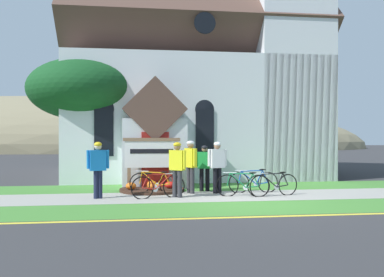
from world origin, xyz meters
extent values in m
plane|color=#333335|center=(0.00, 4.00, 0.00)|extent=(140.00, 140.00, 0.00)
cube|color=#99968E|center=(-0.54, 1.51, 0.01)|extent=(32.00, 2.30, 0.01)
cube|color=#427F33|center=(-0.54, -0.71, 0.00)|extent=(32.00, 2.13, 0.01)
cube|color=#427F33|center=(-0.54, 3.89, 0.00)|extent=(24.00, 2.46, 0.01)
cube|color=yellow|center=(-0.54, -1.92, 0.00)|extent=(28.00, 0.16, 0.01)
cube|color=silver|center=(-0.54, 9.77, 2.72)|extent=(11.64, 9.31, 5.45)
cube|color=brown|center=(-0.54, 9.77, 7.10)|extent=(12.14, 9.48, 9.48)
cube|color=silver|center=(3.64, 6.76, 5.79)|extent=(3.28, 3.28, 11.58)
cube|color=silver|center=(-2.63, 4.32, 1.30)|extent=(2.40, 1.60, 2.60)
cube|color=brown|center=(-2.63, 4.32, 2.95)|extent=(2.40, 1.80, 2.40)
cube|color=maroon|center=(-2.63, 3.50, 1.05)|extent=(1.00, 0.06, 2.10)
cube|color=black|center=(-4.61, 5.09, 2.10)|extent=(0.76, 0.06, 1.90)
cone|color=black|center=(-4.61, 5.09, 3.05)|extent=(0.80, 0.06, 0.80)
cube|color=black|center=(-0.54, 5.09, 2.10)|extent=(0.76, 0.06, 1.90)
cone|color=black|center=(-0.54, 5.09, 3.05)|extent=(0.80, 0.06, 0.80)
cylinder|color=black|center=(-0.54, 5.09, 6.61)|extent=(0.90, 0.06, 0.90)
cube|color=#7F6047|center=(-3.58, 3.29, 0.41)|extent=(0.12, 0.12, 0.82)
cube|color=#7F6047|center=(-1.96, 3.27, 0.41)|extent=(0.12, 0.12, 0.82)
cube|color=white|center=(-2.77, 3.28, 1.29)|extent=(1.93, 0.11, 0.95)
cube|color=#7F6047|center=(-2.77, 3.28, 1.83)|extent=(2.05, 0.15, 0.12)
cube|color=black|center=(-2.77, 3.23, 1.41)|extent=(1.54, 0.03, 0.16)
cylinder|color=#382319|center=(-2.77, 2.99, 0.05)|extent=(2.27, 2.27, 0.10)
ellipsoid|color=red|center=(-2.14, 2.94, 0.22)|extent=(0.36, 0.36, 0.24)
ellipsoid|color=orange|center=(-2.76, 3.28, 0.22)|extent=(0.36, 0.36, 0.24)
ellipsoid|color=orange|center=(-3.50, 2.80, 0.22)|extent=(0.36, 0.36, 0.24)
ellipsoid|color=orange|center=(-2.78, 2.58, 0.22)|extent=(0.36, 0.36, 0.24)
torus|color=black|center=(1.63, 1.42, 0.34)|extent=(0.71, 0.21, 0.72)
torus|color=black|center=(0.59, 1.16, 0.34)|extent=(0.71, 0.21, 0.72)
cylinder|color=black|center=(0.95, 1.25, 0.51)|extent=(0.57, 0.17, 0.47)
cylinder|color=black|center=(1.06, 1.28, 0.73)|extent=(0.78, 0.23, 0.04)
cylinder|color=black|center=(1.33, 1.35, 0.51)|extent=(0.27, 0.10, 0.46)
cylinder|color=black|center=(1.42, 1.37, 0.32)|extent=(0.43, 0.14, 0.09)
cylinder|color=black|center=(1.54, 1.40, 0.54)|extent=(0.23, 0.09, 0.40)
cylinder|color=black|center=(0.64, 1.17, 0.54)|extent=(0.13, 0.06, 0.40)
ellipsoid|color=black|center=(1.44, 1.37, 0.76)|extent=(0.25, 0.14, 0.05)
cylinder|color=silver|center=(0.68, 1.18, 0.75)|extent=(0.43, 0.13, 0.03)
cylinder|color=silver|center=(1.22, 1.32, 0.29)|extent=(0.18, 0.06, 0.18)
torus|color=black|center=(1.19, 2.16, 0.35)|extent=(0.73, 0.07, 0.73)
torus|color=black|center=(0.15, 2.11, 0.35)|extent=(0.73, 0.07, 0.73)
cylinder|color=#194CA5|center=(0.51, 2.13, 0.52)|extent=(0.56, 0.06, 0.48)
cylinder|color=#194CA5|center=(0.62, 2.14, 0.76)|extent=(0.77, 0.07, 0.06)
cylinder|color=#194CA5|center=(0.89, 2.15, 0.53)|extent=(0.26, 0.05, 0.49)
cylinder|color=#194CA5|center=(0.98, 2.15, 0.32)|extent=(0.42, 0.06, 0.09)
cylinder|color=#194CA5|center=(1.10, 2.16, 0.56)|extent=(0.22, 0.05, 0.43)
cylinder|color=#194CA5|center=(0.19, 2.12, 0.55)|extent=(0.12, 0.04, 0.41)
ellipsoid|color=black|center=(1.00, 2.15, 0.80)|extent=(0.24, 0.09, 0.05)
cylinder|color=silver|center=(0.24, 2.12, 0.77)|extent=(0.44, 0.05, 0.03)
cylinder|color=silver|center=(0.78, 2.14, 0.29)|extent=(0.18, 0.03, 0.18)
torus|color=black|center=(-2.21, 2.17, 0.34)|extent=(0.71, 0.22, 0.72)
torus|color=black|center=(-3.20, 2.42, 0.34)|extent=(0.71, 0.22, 0.72)
cylinder|color=orange|center=(-2.86, 2.34, 0.52)|extent=(0.54, 0.17, 0.48)
cylinder|color=orange|center=(-2.75, 2.31, 0.73)|extent=(0.74, 0.23, 0.07)
cylinder|color=orange|center=(-2.50, 2.24, 0.50)|extent=(0.26, 0.10, 0.44)
cylinder|color=orange|center=(-2.41, 2.22, 0.32)|extent=(0.41, 0.14, 0.09)
cylinder|color=orange|center=(-2.30, 2.19, 0.53)|extent=(0.22, 0.09, 0.38)
cylinder|color=orange|center=(-3.16, 2.41, 0.54)|extent=(0.12, 0.06, 0.41)
ellipsoid|color=black|center=(-2.39, 2.21, 0.74)|extent=(0.25, 0.14, 0.05)
cylinder|color=silver|center=(-3.12, 2.40, 0.76)|extent=(0.43, 0.14, 0.03)
cylinder|color=silver|center=(-2.61, 2.27, 0.29)|extent=(0.18, 0.06, 0.18)
torus|color=black|center=(0.58, 1.22, 0.35)|extent=(0.72, 0.19, 0.73)
torus|color=black|center=(-0.40, 1.44, 0.35)|extent=(0.72, 0.19, 0.73)
cylinder|color=#19723F|center=(-0.07, 1.36, 0.52)|extent=(0.54, 0.15, 0.48)
cylinder|color=#19723F|center=(0.04, 1.34, 0.74)|extent=(0.73, 0.19, 0.05)
cylinder|color=#19723F|center=(0.29, 1.28, 0.52)|extent=(0.25, 0.09, 0.46)
cylinder|color=#19723F|center=(0.38, 1.27, 0.32)|extent=(0.40, 0.12, 0.09)
cylinder|color=#19723F|center=(0.49, 1.24, 0.54)|extent=(0.21, 0.08, 0.40)
cylinder|color=#19723F|center=(-0.36, 1.43, 0.55)|extent=(0.12, 0.06, 0.41)
ellipsoid|color=black|center=(0.40, 1.26, 0.77)|extent=(0.25, 0.13, 0.05)
cylinder|color=silver|center=(-0.32, 1.42, 0.77)|extent=(0.44, 0.12, 0.03)
cylinder|color=silver|center=(0.19, 1.31, 0.29)|extent=(0.18, 0.06, 0.18)
torus|color=black|center=(-3.12, 1.20, 0.35)|extent=(0.72, 0.21, 0.73)
torus|color=black|center=(-2.12, 1.44, 0.35)|extent=(0.72, 0.21, 0.73)
cylinder|color=#A51E19|center=(-2.46, 1.36, 0.51)|extent=(0.55, 0.17, 0.47)
cylinder|color=#A51E19|center=(-2.57, 1.33, 0.75)|extent=(0.75, 0.22, 0.07)
cylinder|color=#A51E19|center=(-2.83, 1.27, 0.53)|extent=(0.26, 0.10, 0.48)
cylinder|color=#A51E19|center=(-2.92, 1.25, 0.32)|extent=(0.41, 0.13, 0.09)
cylinder|color=#A51E19|center=(-3.03, 1.22, 0.55)|extent=(0.22, 0.09, 0.43)
cylinder|color=#A51E19|center=(-2.16, 1.43, 0.54)|extent=(0.12, 0.06, 0.39)
ellipsoid|color=black|center=(-2.94, 1.24, 0.79)|extent=(0.25, 0.13, 0.05)
cylinder|color=silver|center=(-2.20, 1.42, 0.75)|extent=(0.43, 0.13, 0.03)
cylinder|color=silver|center=(-2.72, 1.29, 0.29)|extent=(0.18, 0.06, 0.18)
cylinder|color=#191E38|center=(-4.43, 1.50, 0.44)|extent=(0.15, 0.15, 0.87)
cylinder|color=#191E38|center=(-4.55, 1.46, 0.44)|extent=(0.15, 0.15, 0.87)
cube|color=blue|center=(-4.49, 1.48, 1.19)|extent=(0.53, 0.32, 0.64)
sphere|color=beige|center=(-4.49, 1.48, 1.62)|extent=(0.23, 0.23, 0.23)
ellipsoid|color=gold|center=(-4.49, 1.48, 1.69)|extent=(0.30, 0.33, 0.16)
cylinder|color=blue|center=(-4.19, 1.52, 1.23)|extent=(0.09, 0.15, 0.58)
cylinder|color=blue|center=(-4.78, 1.44, 1.23)|extent=(0.09, 0.16, 0.58)
cylinder|color=#2D2D33|center=(-2.10, 1.45, 0.43)|extent=(0.15, 0.15, 0.87)
cylinder|color=#2D2D33|center=(-1.95, 1.33, 0.43)|extent=(0.15, 0.15, 0.87)
cube|color=yellow|center=(-2.02, 1.39, 1.19)|extent=(0.51, 0.46, 0.63)
sphere|color=#936B51|center=(-2.02, 1.39, 1.61)|extent=(0.22, 0.22, 0.22)
ellipsoid|color=gold|center=(-2.02, 1.39, 1.68)|extent=(0.36, 0.37, 0.16)
cylinder|color=yellow|center=(-2.23, 1.61, 1.22)|extent=(0.09, 0.13, 0.57)
cylinder|color=yellow|center=(-1.82, 1.18, 1.22)|extent=(0.09, 0.10, 0.57)
cylinder|color=black|center=(-1.02, 2.83, 0.40)|extent=(0.15, 0.15, 0.80)
cylinder|color=black|center=(-0.82, 2.78, 0.40)|extent=(0.15, 0.15, 0.80)
cube|color=green|center=(-0.92, 2.80, 1.09)|extent=(0.49, 0.31, 0.58)
sphere|color=#936B51|center=(-0.92, 2.80, 1.49)|extent=(0.21, 0.21, 0.21)
ellipsoid|color=black|center=(-0.92, 2.80, 1.55)|extent=(0.28, 0.31, 0.14)
cylinder|color=green|center=(-1.17, 2.92, 1.12)|extent=(0.09, 0.20, 0.53)
cylinder|color=green|center=(-0.67, 2.69, 1.12)|extent=(0.09, 0.22, 0.53)
cylinder|color=black|center=(-0.66, 2.13, 0.44)|extent=(0.15, 0.15, 0.87)
cylinder|color=black|center=(-0.51, 2.18, 0.44)|extent=(0.15, 0.15, 0.87)
cube|color=silver|center=(-0.59, 2.16, 1.19)|extent=(0.53, 0.33, 0.63)
sphere|color=#936B51|center=(-0.59, 2.16, 1.62)|extent=(0.22, 0.22, 0.22)
ellipsoid|color=silver|center=(-0.59, 2.16, 1.68)|extent=(0.31, 0.34, 0.16)
cylinder|color=silver|center=(-0.88, 2.11, 1.22)|extent=(0.09, 0.12, 0.57)
cylinder|color=silver|center=(-0.29, 2.20, 1.22)|extent=(0.09, 0.16, 0.58)
cylinder|color=#2D2D33|center=(-1.44, 2.17, 0.44)|extent=(0.15, 0.15, 0.89)
cylinder|color=#2D2D33|center=(-1.53, 2.36, 0.44)|extent=(0.15, 0.15, 0.89)
cube|color=yellow|center=(-1.49, 2.27, 1.21)|extent=(0.39, 0.54, 0.65)
sphere|color=#936B51|center=(-1.49, 2.27, 1.65)|extent=(0.23, 0.23, 0.23)
ellipsoid|color=silver|center=(-1.49, 2.27, 1.71)|extent=(0.36, 0.34, 0.16)
cylinder|color=yellow|center=(-1.39, 1.98, 1.24)|extent=(0.09, 0.10, 0.58)
cylinder|color=yellow|center=(-1.58, 2.55, 1.24)|extent=(0.09, 0.24, 0.59)
cylinder|color=#4C3823|center=(5.62, 9.91, 1.14)|extent=(0.37, 0.37, 2.28)
cone|color=#23662D|center=(5.62, 9.91, 5.40)|extent=(3.76, 3.76, 6.25)
cylinder|color=#3D2D1E|center=(-5.57, 6.62, 1.25)|extent=(0.25, 0.25, 2.51)
ellipsoid|color=#14471E|center=(-5.57, 6.62, 3.97)|extent=(4.81, 4.81, 2.66)
ellipsoid|color=#847A5B|center=(-14.27, 55.36, 0.00)|extent=(98.73, 42.02, 16.38)
camera|label=1|loc=(-3.21, -11.33, 1.93)|focal=37.85mm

